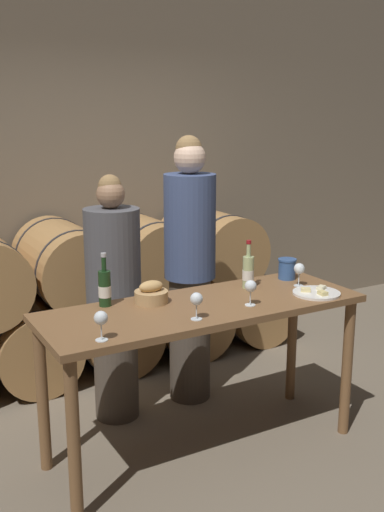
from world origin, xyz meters
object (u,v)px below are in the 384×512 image
at_px(person_right, 190,269).
at_px(wine_bottle_white, 248,272).
at_px(tasting_table, 203,325).
at_px(wine_glass_far_left, 101,319).
at_px(blue_crock, 287,268).
at_px(bread_basket, 151,294).
at_px(wine_bottle_red, 105,288).
at_px(wine_glass_center, 251,287).
at_px(wine_glass_right, 299,269).
at_px(wine_glass_left, 196,300).
at_px(person_left, 114,299).
at_px(cheese_plate, 316,293).

xyz_separation_m(person_right, wine_bottle_white, (0.13, -0.49, 0.08)).
relative_size(tasting_table, wine_glass_far_left, 12.71).
xyz_separation_m(blue_crock, bread_basket, (-0.98, -0.02, -0.02)).
distance_m(wine_bottle_red, wine_glass_center, 0.81).
bearing_deg(bread_basket, wine_glass_right, -8.95).
relative_size(wine_glass_left, wine_glass_center, 1.00).
height_order(tasting_table, wine_glass_left, wine_glass_left).
bearing_deg(wine_bottle_red, wine_bottle_white, -6.54).
relative_size(person_right, wine_glass_center, 12.45).
bearing_deg(wine_bottle_white, wine_glass_center, -122.46).
bearing_deg(person_right, wine_bottle_red, -152.69).
distance_m(person_left, wine_bottle_red, 0.49).
relative_size(person_left, blue_crock, 11.96).
height_order(wine_glass_far_left, wine_glass_center, same).
bearing_deg(cheese_plate, wine_glass_left, -177.62).
distance_m(blue_crock, wine_glass_right, 0.17).
relative_size(wine_bottle_white, blue_crock, 2.25).
bearing_deg(bread_basket, person_left, 94.82).
height_order(wine_bottle_red, wine_bottle_white, wine_bottle_red).
relative_size(wine_bottle_white, bread_basket, 1.57).
xyz_separation_m(cheese_plate, wine_glass_center, (-0.46, 0.02, 0.10)).
distance_m(bread_basket, wine_glass_far_left, 0.61).
height_order(person_right, blue_crock, person_right).
relative_size(person_left, cheese_plate, 5.67).
bearing_deg(wine_glass_right, blue_crock, 76.92).
xyz_separation_m(wine_glass_far_left, wine_glass_right, (1.39, 0.26, 0.00)).
relative_size(person_right, wine_glass_far_left, 12.45).
bearing_deg(wine_bottle_red, wine_glass_left, -53.51).
height_order(wine_bottle_red, wine_glass_right, wine_bottle_red).
distance_m(tasting_table, wine_bottle_red, 0.59).
bearing_deg(wine_bottle_white, person_right, 104.93).
xyz_separation_m(blue_crock, wine_glass_far_left, (-1.43, -0.42, 0.03)).
distance_m(person_left, cheese_plate, 1.25).
relative_size(blue_crock, wine_glass_left, 0.91).
relative_size(cheese_plate, wine_glass_center, 1.93).
bearing_deg(wine_glass_right, wine_glass_far_left, -169.54).
relative_size(wine_bottle_red, cheese_plate, 1.08).
xyz_separation_m(wine_bottle_white, wine_glass_left, (-0.56, -0.34, 0.00)).
bearing_deg(person_right, bread_basket, -137.56).
relative_size(wine_bottle_white, cheese_plate, 1.06).
xyz_separation_m(bread_basket, wine_glass_center, (0.46, -0.31, 0.06)).
xyz_separation_m(wine_bottle_red, blue_crock, (1.22, -0.06, -0.03)).
height_order(tasting_table, bread_basket, bread_basket).
xyz_separation_m(person_right, cheese_plate, (0.41, -0.80, -0.02)).
bearing_deg(person_right, person_left, -179.98).
distance_m(person_right, wine_glass_center, 0.79).
height_order(person_right, cheese_plate, person_right).
xyz_separation_m(wine_bottle_white, cheese_plate, (0.28, -0.31, -0.09)).
relative_size(wine_glass_center, wine_glass_right, 1.00).
xyz_separation_m(tasting_table, blue_crock, (0.73, 0.19, 0.19)).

